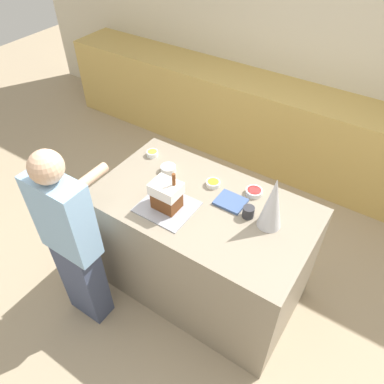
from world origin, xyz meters
name	(u,v)px	position (x,y,z in m)	size (l,w,h in m)	color
ground_plane	(201,283)	(0.00, 0.00, 0.00)	(12.00, 12.00, 0.00)	tan
wall_back	(324,48)	(0.00, 2.24, 1.30)	(8.00, 0.05, 2.60)	beige
back_cabinet_block	(296,134)	(0.00, 1.91, 0.47)	(6.00, 0.60, 0.94)	tan
kitchen_island	(202,248)	(0.00, 0.00, 0.48)	(1.54, 0.88, 0.96)	gray
baking_tray	(167,207)	(-0.18, -0.17, 0.96)	(0.37, 0.33, 0.01)	#9E9EA8
gingerbread_house	(166,195)	(-0.18, -0.17, 1.08)	(0.20, 0.16, 0.29)	brown
decorative_tree	(273,203)	(0.46, 0.07, 1.15)	(0.16, 0.16, 0.39)	silver
candy_bowl_near_tray_left	(168,169)	(-0.41, 0.15, 0.99)	(0.11, 0.11, 0.05)	silver
candy_bowl_near_tray_right	(254,192)	(0.25, 0.28, 0.98)	(0.12, 0.12, 0.04)	silver
candy_bowl_beside_tree	(152,153)	(-0.63, 0.24, 0.98)	(0.09, 0.09, 0.04)	white
candy_bowl_center_rear	(213,183)	(-0.04, 0.20, 0.98)	(0.10, 0.10, 0.04)	white
cookbook	(231,202)	(0.15, 0.11, 0.97)	(0.20, 0.17, 0.02)	#3F598C
mug	(248,212)	(0.31, 0.06, 1.00)	(0.08, 0.08, 0.08)	#2D2D33
person	(72,242)	(-0.62, -0.67, 0.81)	(0.41, 0.51, 1.56)	#424C6B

